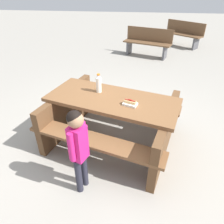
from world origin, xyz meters
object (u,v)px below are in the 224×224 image
soda_bottle (99,84)px  park_bench_mid (148,42)px  hotdog_tray (130,103)px  picnic_table (112,117)px  child_in_coat (78,143)px  park_bench_near (183,33)px

soda_bottle → park_bench_mid: size_ratio=0.18×
hotdog_tray → park_bench_mid: (0.34, 4.51, -0.33)m
picnic_table → child_in_coat: size_ratio=1.95×
hotdog_tray → park_bench_mid: bearing=85.6°
child_in_coat → park_bench_mid: bearing=80.9°
hotdog_tray → park_bench_mid: 4.54m
park_bench_near → park_bench_mid: 1.89m
park_bench_near → park_bench_mid: same height
hotdog_tray → park_bench_mid: park_bench_mid is taller
picnic_table → park_bench_near: 6.05m
park_bench_near → child_in_coat: bearing=-107.9°
picnic_table → soda_bottle: (-0.21, 0.17, 0.43)m
soda_bottle → park_bench_near: soda_bottle is taller
soda_bottle → park_bench_mid: bearing=79.0°
park_bench_near → picnic_table: bearing=-108.3°
picnic_table → park_bench_mid: bearing=82.2°
picnic_table → hotdog_tray: hotdog_tray is taller
soda_bottle → child_in_coat: child_in_coat is taller
picnic_table → soda_bottle: soda_bottle is taller
soda_bottle → hotdog_tray: (0.47, -0.32, -0.10)m
picnic_table → child_in_coat: bearing=-105.2°
picnic_table → child_in_coat: child_in_coat is taller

